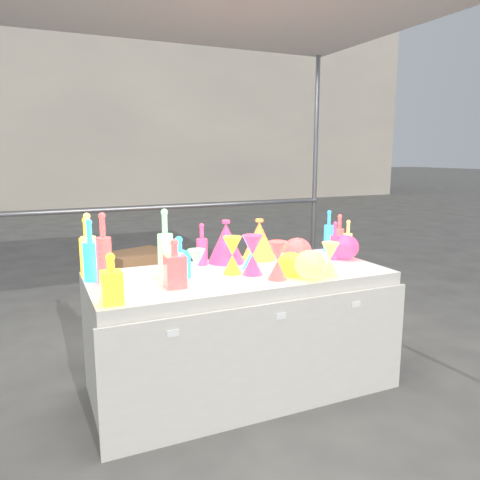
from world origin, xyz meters
name	(u,v)px	position (x,y,z in m)	size (l,w,h in m)	color
ground	(240,386)	(0.00, 0.00, 0.00)	(80.00, 80.00, 0.00)	slate
display_table	(241,331)	(0.00, -0.01, 0.37)	(1.84, 0.83, 0.75)	silver
background_building	(182,110)	(4.00, 14.00, 3.00)	(14.00, 6.00, 6.00)	beige
cardboard_box_closed	(138,273)	(-0.16, 2.28, 0.23)	(0.62, 0.45, 0.45)	#B07A4F
cardboard_box_flat	(226,276)	(0.91, 2.46, 0.03)	(0.64, 0.46, 0.06)	#B07A4F
bottle_0	(87,246)	(-0.85, 0.34, 0.92)	(0.09, 0.09, 0.35)	red
bottle_1	(90,250)	(-0.85, 0.17, 0.93)	(0.08, 0.08, 0.35)	green
bottle_2	(104,247)	(-0.78, 0.14, 0.95)	(0.09, 0.09, 0.39)	orange
bottle_3	(202,244)	(-0.15, 0.28, 0.89)	(0.07, 0.07, 0.27)	blue
bottle_4	(88,245)	(-0.85, 0.25, 0.94)	(0.09, 0.09, 0.38)	#158473
bottle_5	(165,244)	(-0.45, 0.05, 0.95)	(0.09, 0.09, 0.41)	#CD29B1
decanter_0	(111,279)	(-0.81, -0.31, 0.88)	(0.10, 0.10, 0.25)	red
decanter_1	(175,263)	(-0.45, -0.16, 0.88)	(0.11, 0.11, 0.27)	orange
decanter_2	(179,257)	(-0.37, 0.03, 0.87)	(0.10, 0.10, 0.25)	green
hourglass_0	(278,261)	(0.13, -0.24, 0.86)	(0.11, 0.11, 0.22)	orange
hourglass_1	(252,255)	(0.04, -0.08, 0.87)	(0.12, 0.12, 0.24)	blue
hourglass_2	(330,260)	(0.44, -0.31, 0.85)	(0.10, 0.10, 0.20)	#158473
hourglass_3	(197,267)	(-0.33, -0.14, 0.85)	(0.10, 0.10, 0.20)	#CD29B1
hourglass_4	(232,255)	(-0.06, -0.01, 0.86)	(0.11, 0.11, 0.23)	red
hourglass_5	(250,252)	(0.09, 0.05, 0.86)	(0.11, 0.11, 0.21)	green
globe_0	(291,265)	(0.24, -0.20, 0.81)	(0.16, 0.16, 0.13)	red
globe_1	(310,266)	(0.31, -0.30, 0.82)	(0.19, 0.19, 0.15)	#158473
globe_2	(297,252)	(0.45, 0.08, 0.82)	(0.18, 0.18, 0.15)	orange
globe_3	(345,248)	(0.81, 0.04, 0.83)	(0.19, 0.19, 0.15)	blue
lampshade_1	(259,239)	(0.27, 0.28, 0.89)	(0.24, 0.24, 0.28)	yellow
lampshade_2	(226,241)	(0.02, 0.28, 0.89)	(0.24, 0.24, 0.28)	blue
bottle_8	(329,231)	(0.86, 0.31, 0.90)	(0.07, 0.07, 0.31)	green
bottle_9	(339,234)	(0.86, 0.18, 0.90)	(0.07, 0.07, 0.29)	orange
bottle_10	(335,241)	(0.73, 0.06, 0.88)	(0.06, 0.06, 0.26)	blue
bottle_11	(348,239)	(0.86, 0.08, 0.88)	(0.06, 0.06, 0.26)	#158473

